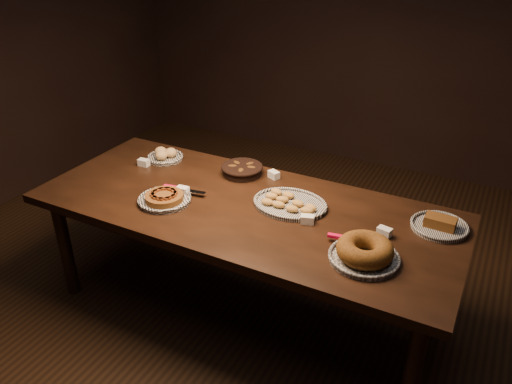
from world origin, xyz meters
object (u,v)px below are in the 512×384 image
at_px(buffet_table, 244,216).
at_px(madeleine_platter, 289,203).
at_px(bundt_cake_plate, 364,252).
at_px(apple_tart_plate, 165,198).

xyz_separation_m(buffet_table, madeleine_platter, (0.23, 0.11, 0.09)).
distance_m(madeleine_platter, bundt_cake_plate, 0.60).
bearing_deg(bundt_cake_plate, madeleine_platter, 173.65).
distance_m(apple_tart_plate, bundt_cake_plate, 1.17).
xyz_separation_m(apple_tart_plate, bundt_cake_plate, (1.17, -0.02, 0.02)).
xyz_separation_m(madeleine_platter, bundt_cake_plate, (0.52, -0.30, 0.03)).
bearing_deg(madeleine_platter, bundt_cake_plate, -13.76).
relative_size(buffet_table, apple_tart_plate, 7.25).
relative_size(apple_tart_plate, bundt_cake_plate, 0.85).
bearing_deg(bundt_cake_plate, buffet_table, -170.84).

